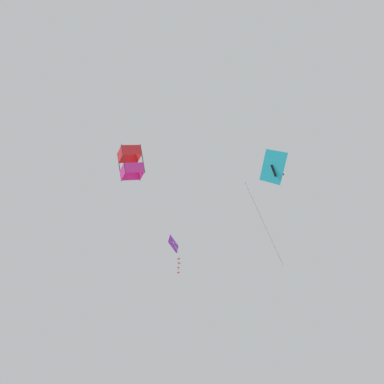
% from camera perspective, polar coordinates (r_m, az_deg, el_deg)
% --- Properties ---
extents(kite_delta_highest, '(3.39, 2.73, 6.27)m').
position_cam_1_polar(kite_delta_highest, '(31.31, 9.01, 2.68)').
color(kite_delta_highest, '#1EB2C6').
extents(kite_diamond_mid_left, '(1.35, 0.86, 2.63)m').
position_cam_1_polar(kite_diamond_mid_left, '(32.58, -2.07, -5.76)').
color(kite_diamond_mid_left, purple).
extents(kite_box_near_left, '(1.85, 1.95, 2.06)m').
position_cam_1_polar(kite_box_near_left, '(31.42, -6.74, 3.22)').
color(kite_box_near_left, red).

